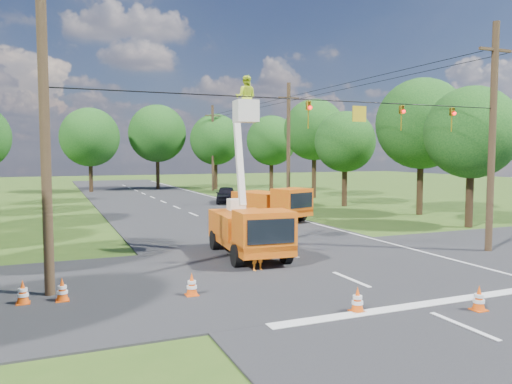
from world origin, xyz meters
name	(u,v)px	position (x,y,z in m)	size (l,w,h in m)	color
ground	(193,215)	(0.00, 20.00, 0.00)	(140.00, 140.00, 0.00)	#325118
road_main	(193,215)	(0.00, 20.00, 0.00)	(12.00, 100.00, 0.06)	black
road_cross	(321,268)	(0.00, 2.00, 0.00)	(56.00, 10.00, 0.07)	black
stop_bar	(414,307)	(0.00, -3.20, 0.00)	(9.00, 0.45, 0.02)	silver
edge_line	(265,211)	(5.60, 20.00, 0.00)	(0.12, 90.00, 0.02)	silver
bucket_truck	(249,218)	(-1.75, 4.99, 1.64)	(2.69, 5.94, 7.58)	#C9610E
second_truck	(272,203)	(3.89, 15.09, 1.14)	(3.83, 6.21, 2.19)	#C9610E
ground_worker	(258,249)	(-2.38, 2.53, 0.83)	(0.60, 0.40, 1.65)	orange
distant_car	(226,195)	(5.00, 27.23, 0.74)	(1.74, 4.32, 1.47)	black
traffic_cone_0	(357,300)	(-1.77, -3.00, 0.36)	(0.38, 0.38, 0.71)	#EE500C
traffic_cone_1	(479,299)	(1.38, -4.18, 0.36)	(0.38, 0.38, 0.71)	#EE500C
traffic_cone_2	(263,234)	(0.29, 8.19, 0.36)	(0.38, 0.38, 0.71)	#EE500C
traffic_cone_3	(272,226)	(1.87, 10.63, 0.36)	(0.38, 0.38, 0.71)	#EE500C
traffic_cone_4	(192,285)	(-5.52, 0.28, 0.36)	(0.38, 0.38, 0.71)	#EE500C
traffic_cone_5	(62,290)	(-9.17, 1.19, 0.36)	(0.38, 0.38, 0.71)	#EE500C
traffic_cone_6	(23,292)	(-10.22, 1.32, 0.36)	(0.38, 0.38, 0.71)	#EE500C
traffic_cone_7	(253,212)	(3.50, 17.33, 0.36)	(0.38, 0.38, 0.71)	#EE500C
pole_right_near	(492,136)	(8.50, 2.00, 5.11)	(1.80, 0.30, 10.00)	#4C3823
pole_right_mid	(288,144)	(8.50, 22.00, 5.11)	(1.80, 0.30, 10.00)	#4C3823
pole_right_far	(213,147)	(8.50, 42.00, 5.11)	(1.80, 0.30, 10.00)	#4C3823
pole_left	(45,148)	(-9.50, 2.00, 4.50)	(0.30, 0.30, 9.00)	#4C3823
signal_span	(373,114)	(2.23, 1.99, 5.88)	(18.00, 0.29, 1.07)	black
tree_right_a	(472,133)	(13.50, 8.00, 5.56)	(5.40, 5.40, 8.28)	#382616
tree_right_b	(422,124)	(15.00, 14.00, 6.43)	(6.40, 6.40, 9.65)	#382616
tree_right_c	(345,142)	(13.20, 21.00, 5.31)	(5.00, 5.00, 7.83)	#382616
tree_right_d	(314,130)	(14.80, 29.00, 6.68)	(6.00, 6.00, 9.70)	#382616
tree_right_e	(271,141)	(13.80, 37.00, 5.81)	(5.60, 5.60, 8.63)	#382616
tree_far_a	(90,137)	(-5.00, 45.00, 6.19)	(6.60, 6.60, 9.50)	#382616
tree_far_b	(157,134)	(3.00, 47.00, 6.81)	(7.00, 7.00, 10.32)	#382616
tree_far_c	(216,140)	(9.50, 44.00, 6.06)	(6.20, 6.20, 9.18)	#382616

